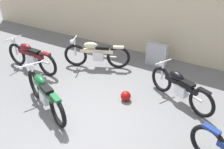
{
  "coord_description": "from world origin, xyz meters",
  "views": [
    {
      "loc": [
        2.68,
        -3.19,
        3.58
      ],
      "look_at": [
        -0.16,
        1.42,
        0.55
      ],
      "focal_mm": 37.17,
      "sensor_mm": 36.0,
      "label": 1
    }
  ],
  "objects_px": {
    "stone_marker": "(157,55)",
    "motorcycle_maroon": "(31,56)",
    "motorcycle_green": "(44,93)",
    "motorcycle_cream": "(96,54)",
    "motorcycle_black": "(180,87)",
    "helmet": "(126,96)"
  },
  "relations": [
    {
      "from": "stone_marker",
      "to": "motorcycle_maroon",
      "type": "height_order",
      "value": "motorcycle_maroon"
    },
    {
      "from": "stone_marker",
      "to": "motorcycle_green",
      "type": "xyz_separation_m",
      "value": [
        -1.39,
        -3.7,
        0.08
      ]
    },
    {
      "from": "motorcycle_maroon",
      "to": "motorcycle_cream",
      "type": "bearing_deg",
      "value": -142.15
    },
    {
      "from": "motorcycle_black",
      "to": "stone_marker",
      "type": "bearing_deg",
      "value": -27.7
    },
    {
      "from": "motorcycle_black",
      "to": "motorcycle_maroon",
      "type": "relative_size",
      "value": 0.86
    },
    {
      "from": "helmet",
      "to": "motorcycle_maroon",
      "type": "bearing_deg",
      "value": -178.79
    },
    {
      "from": "stone_marker",
      "to": "motorcycle_cream",
      "type": "relative_size",
      "value": 0.38
    },
    {
      "from": "stone_marker",
      "to": "motorcycle_black",
      "type": "bearing_deg",
      "value": -52.29
    },
    {
      "from": "motorcycle_cream",
      "to": "motorcycle_green",
      "type": "relative_size",
      "value": 0.98
    },
    {
      "from": "stone_marker",
      "to": "helmet",
      "type": "relative_size",
      "value": 2.87
    },
    {
      "from": "helmet",
      "to": "motorcycle_maroon",
      "type": "distance_m",
      "value": 3.45
    },
    {
      "from": "motorcycle_cream",
      "to": "motorcycle_green",
      "type": "bearing_deg",
      "value": 70.9
    },
    {
      "from": "helmet",
      "to": "motorcycle_black",
      "type": "bearing_deg",
      "value": 29.64
    },
    {
      "from": "motorcycle_cream",
      "to": "motorcycle_maroon",
      "type": "relative_size",
      "value": 0.93
    },
    {
      "from": "stone_marker",
      "to": "motorcycle_cream",
      "type": "distance_m",
      "value": 2.02
    },
    {
      "from": "motorcycle_black",
      "to": "motorcycle_green",
      "type": "bearing_deg",
      "value": 61.55
    },
    {
      "from": "motorcycle_black",
      "to": "helmet",
      "type": "bearing_deg",
      "value": 54.23
    },
    {
      "from": "stone_marker",
      "to": "helmet",
      "type": "bearing_deg",
      "value": -87.15
    },
    {
      "from": "motorcycle_black",
      "to": "motorcycle_green",
      "type": "relative_size",
      "value": 0.92
    },
    {
      "from": "motorcycle_cream",
      "to": "helmet",
      "type": "bearing_deg",
      "value": 121.0
    },
    {
      "from": "motorcycle_maroon",
      "to": "motorcycle_green",
      "type": "relative_size",
      "value": 1.06
    },
    {
      "from": "motorcycle_cream",
      "to": "motorcycle_black",
      "type": "relative_size",
      "value": 1.08
    }
  ]
}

